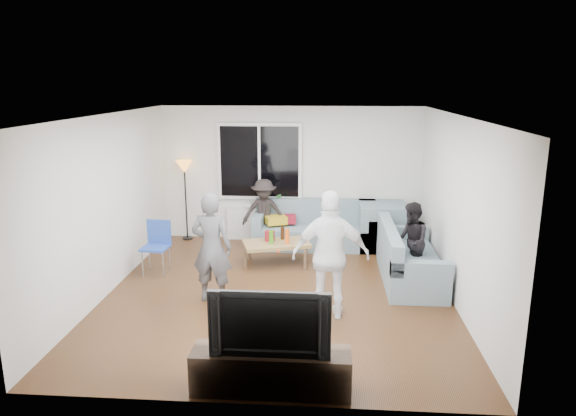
# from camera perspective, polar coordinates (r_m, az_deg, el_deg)

# --- Properties ---
(floor) EXTENTS (5.00, 5.50, 0.04)m
(floor) POSITION_cam_1_polar(r_m,az_deg,el_deg) (7.83, -1.06, -9.39)
(floor) COLOR #56351C
(floor) RESTS_ON ground
(ceiling) EXTENTS (5.00, 5.50, 0.04)m
(ceiling) POSITION_cam_1_polar(r_m,az_deg,el_deg) (7.21, -1.16, 10.29)
(ceiling) COLOR white
(ceiling) RESTS_ON ground
(wall_back) EXTENTS (5.00, 0.04, 2.60)m
(wall_back) POSITION_cam_1_polar(r_m,az_deg,el_deg) (10.11, 0.33, 3.76)
(wall_back) COLOR silver
(wall_back) RESTS_ON ground
(wall_front) EXTENTS (5.00, 0.04, 2.60)m
(wall_front) POSITION_cam_1_polar(r_m,az_deg,el_deg) (4.78, -4.18, -7.85)
(wall_front) COLOR silver
(wall_front) RESTS_ON ground
(wall_left) EXTENTS (0.04, 5.50, 2.60)m
(wall_left) POSITION_cam_1_polar(r_m,az_deg,el_deg) (8.04, -19.31, 0.35)
(wall_left) COLOR silver
(wall_left) RESTS_ON ground
(wall_right) EXTENTS (0.04, 5.50, 2.60)m
(wall_right) POSITION_cam_1_polar(r_m,az_deg,el_deg) (7.61, 18.16, -0.29)
(wall_right) COLOR silver
(wall_right) RESTS_ON ground
(window_frame) EXTENTS (1.62, 0.06, 1.47)m
(window_frame) POSITION_cam_1_polar(r_m,az_deg,el_deg) (10.05, -3.13, 5.12)
(window_frame) COLOR white
(window_frame) RESTS_ON wall_back
(window_glass) EXTENTS (1.50, 0.02, 1.35)m
(window_glass) POSITION_cam_1_polar(r_m,az_deg,el_deg) (10.01, -3.16, 5.09)
(window_glass) COLOR black
(window_glass) RESTS_ON window_frame
(window_mullion) EXTENTS (0.05, 0.03, 1.35)m
(window_mullion) POSITION_cam_1_polar(r_m,az_deg,el_deg) (10.00, -3.16, 5.08)
(window_mullion) COLOR white
(window_mullion) RESTS_ON window_frame
(radiator) EXTENTS (1.30, 0.12, 0.62)m
(radiator) POSITION_cam_1_polar(r_m,az_deg,el_deg) (10.27, -3.07, -1.77)
(radiator) COLOR silver
(radiator) RESTS_ON floor
(potted_plant) EXTENTS (0.21, 0.19, 0.32)m
(potted_plant) POSITION_cam_1_polar(r_m,az_deg,el_deg) (10.09, -1.18, 0.71)
(potted_plant) COLOR #2A692A
(potted_plant) RESTS_ON radiator
(vase) EXTENTS (0.19, 0.19, 0.16)m
(vase) POSITION_cam_1_polar(r_m,az_deg,el_deg) (10.17, -4.34, 0.33)
(vase) COLOR silver
(vase) RESTS_ON radiator
(sofa_back_section) EXTENTS (2.30, 0.85, 0.85)m
(sofa_back_section) POSITION_cam_1_polar(r_m,az_deg,el_deg) (9.80, 2.96, -1.84)
(sofa_back_section) COLOR slate
(sofa_back_section) RESTS_ON floor
(sofa_right_section) EXTENTS (2.00, 0.85, 0.85)m
(sofa_right_section) POSITION_cam_1_polar(r_m,az_deg,el_deg) (8.38, 13.30, -4.93)
(sofa_right_section) COLOR slate
(sofa_right_section) RESTS_ON floor
(sofa_corner) EXTENTS (0.85, 0.85, 0.85)m
(sofa_corner) POSITION_cam_1_polar(r_m,az_deg,el_deg) (9.85, 10.26, -1.95)
(sofa_corner) COLOR slate
(sofa_corner) RESTS_ON floor
(cushion_yellow) EXTENTS (0.47, 0.44, 0.14)m
(cushion_yellow) POSITION_cam_1_polar(r_m,az_deg,el_deg) (9.80, -1.35, -1.31)
(cushion_yellow) COLOR gold
(cushion_yellow) RESTS_ON sofa_back_section
(cushion_red) EXTENTS (0.39, 0.33, 0.13)m
(cushion_red) POSITION_cam_1_polar(r_m,az_deg,el_deg) (9.86, -0.20, -1.21)
(cushion_red) COLOR maroon
(cushion_red) RESTS_ON sofa_back_section
(coffee_table) EXTENTS (1.23, 0.89, 0.40)m
(coffee_table) POSITION_cam_1_polar(r_m,az_deg,el_deg) (8.88, -1.26, -5.00)
(coffee_table) COLOR olive
(coffee_table) RESTS_ON floor
(pitcher) EXTENTS (0.17, 0.17, 0.17)m
(pitcher) POSITION_cam_1_polar(r_m,az_deg,el_deg) (8.88, -2.02, -3.08)
(pitcher) COLOR maroon
(pitcher) RESTS_ON coffee_table
(side_chair) EXTENTS (0.43, 0.43, 0.86)m
(side_chair) POSITION_cam_1_polar(r_m,az_deg,el_deg) (8.67, -14.33, -4.31)
(side_chair) COLOR #2547A4
(side_chair) RESTS_ON floor
(floor_lamp) EXTENTS (0.32, 0.32, 1.56)m
(floor_lamp) POSITION_cam_1_polar(r_m,az_deg,el_deg) (10.36, -11.14, 0.80)
(floor_lamp) COLOR #FE9930
(floor_lamp) RESTS_ON floor
(player_left) EXTENTS (0.61, 0.44, 1.58)m
(player_left) POSITION_cam_1_polar(r_m,az_deg,el_deg) (7.36, -8.37, -4.33)
(player_left) COLOR #4A4A4F
(player_left) RESTS_ON floor
(player_right) EXTENTS (1.00, 0.42, 1.71)m
(player_right) POSITION_cam_1_polar(r_m,az_deg,el_deg) (6.79, 4.71, -5.21)
(player_right) COLOR white
(player_right) RESTS_ON floor
(spectator_right) EXTENTS (0.52, 0.64, 1.24)m
(spectator_right) POSITION_cam_1_polar(r_m,az_deg,el_deg) (8.34, 13.35, -3.62)
(spectator_right) COLOR black
(spectator_right) RESTS_ON floor
(spectator_back) EXTENTS (0.88, 0.57, 1.28)m
(spectator_back) POSITION_cam_1_polar(r_m,az_deg,el_deg) (9.84, -2.65, -0.49)
(spectator_back) COLOR black
(spectator_back) RESTS_ON floor
(tv_console) EXTENTS (1.60, 0.40, 0.44)m
(tv_console) POSITION_cam_1_polar(r_m,az_deg,el_deg) (5.48, -1.86, -17.41)
(tv_console) COLOR #36271B
(tv_console) RESTS_ON floor
(television) EXTENTS (1.19, 0.16, 0.68)m
(television) POSITION_cam_1_polar(r_m,az_deg,el_deg) (5.21, -1.91, -12.12)
(television) COLOR black
(television) RESTS_ON tv_console
(bottle_b) EXTENTS (0.08, 0.08, 0.23)m
(bottle_b) POSITION_cam_1_polar(r_m,az_deg,el_deg) (8.70, -1.85, -3.23)
(bottle_b) COLOR #3C8C19
(bottle_b) RESTS_ON coffee_table
(bottle_c) EXTENTS (0.07, 0.07, 0.22)m
(bottle_c) POSITION_cam_1_polar(r_m,az_deg,el_deg) (8.95, -0.61, -2.76)
(bottle_c) COLOR black
(bottle_c) RESTS_ON coffee_table
(bottle_d) EXTENTS (0.07, 0.07, 0.26)m
(bottle_d) POSITION_cam_1_polar(r_m,az_deg,el_deg) (8.69, -0.10, -3.15)
(bottle_d) COLOR #F85C16
(bottle_d) RESTS_ON coffee_table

